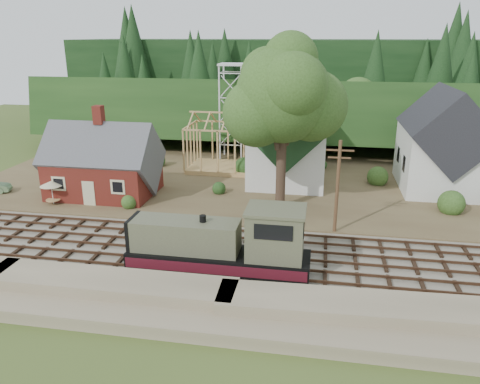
# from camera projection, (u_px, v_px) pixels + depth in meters

# --- Properties ---
(ground) EXTENTS (140.00, 140.00, 0.00)m
(ground) POSITION_uv_depth(u_px,v_px,m) (241.00, 255.00, 35.27)
(ground) COLOR #384C1E
(ground) RESTS_ON ground
(embankment) EXTENTS (64.00, 5.00, 1.60)m
(embankment) POSITION_uv_depth(u_px,v_px,m) (216.00, 319.00, 27.34)
(embankment) COLOR #7F7259
(embankment) RESTS_ON ground
(railroad_bed) EXTENTS (64.00, 11.00, 0.16)m
(railroad_bed) POSITION_uv_depth(u_px,v_px,m) (241.00, 254.00, 35.24)
(railroad_bed) COLOR #726B5B
(railroad_bed) RESTS_ON ground
(village_flat) EXTENTS (64.00, 26.00, 0.30)m
(village_flat) POSITION_uv_depth(u_px,v_px,m) (269.00, 183.00, 52.02)
(village_flat) COLOR brown
(village_flat) RESTS_ON ground
(hillside) EXTENTS (70.00, 28.96, 12.74)m
(hillside) POSITION_uv_depth(u_px,v_px,m) (286.00, 139.00, 74.47)
(hillside) COLOR #1E3F19
(hillside) RESTS_ON ground
(ridge) EXTENTS (80.00, 20.00, 12.00)m
(ridge) POSITION_uv_depth(u_px,v_px,m) (293.00, 122.00, 89.40)
(ridge) COLOR black
(ridge) RESTS_ON ground
(depot) EXTENTS (10.80, 7.41, 9.00)m
(depot) POSITION_uv_depth(u_px,v_px,m) (104.00, 166.00, 47.15)
(depot) COLOR #581F14
(depot) RESTS_ON village_flat
(church) EXTENTS (8.40, 15.17, 13.00)m
(church) POSITION_uv_depth(u_px,v_px,m) (289.00, 136.00, 51.65)
(church) COLOR silver
(church) RESTS_ON village_flat
(farmhouse) EXTENTS (8.40, 10.80, 10.60)m
(farmhouse) POSITION_uv_depth(u_px,v_px,m) (443.00, 146.00, 48.48)
(farmhouse) COLOR silver
(farmhouse) RESTS_ON village_flat
(timber_frame) EXTENTS (8.20, 6.20, 6.99)m
(timber_frame) POSITION_uv_depth(u_px,v_px,m) (223.00, 146.00, 55.75)
(timber_frame) COLOR tan
(timber_frame) RESTS_ON village_flat
(lattice_tower) EXTENTS (3.20, 3.20, 12.12)m
(lattice_tower) POSITION_uv_depth(u_px,v_px,m) (232.00, 83.00, 59.19)
(lattice_tower) COLOR silver
(lattice_tower) RESTS_ON village_flat
(big_tree) EXTENTS (10.90, 8.40, 14.70)m
(big_tree) POSITION_uv_depth(u_px,v_px,m) (285.00, 102.00, 41.06)
(big_tree) COLOR #38281E
(big_tree) RESTS_ON village_flat
(telegraph_pole_near) EXTENTS (2.20, 0.28, 8.00)m
(telegraph_pole_near) POSITION_uv_depth(u_px,v_px,m) (337.00, 186.00, 37.61)
(telegraph_pole_near) COLOR #4C331E
(telegraph_pole_near) RESTS_ON ground
(locomotive) EXTENTS (12.34, 3.09, 4.93)m
(locomotive) POSITION_uv_depth(u_px,v_px,m) (225.00, 245.00, 31.87)
(locomotive) COLOR black
(locomotive) RESTS_ON railroad_bed
(car_blue) EXTENTS (2.17, 3.75, 1.20)m
(car_blue) POSITION_uv_depth(u_px,v_px,m) (131.00, 190.00, 47.40)
(car_blue) COLOR #5499B5
(car_blue) RESTS_ON village_flat
(patio_set) EXTENTS (2.07, 2.07, 2.31)m
(patio_set) POSITION_uv_depth(u_px,v_px,m) (51.00, 185.00, 44.51)
(patio_set) COLOR silver
(patio_set) RESTS_ON village_flat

